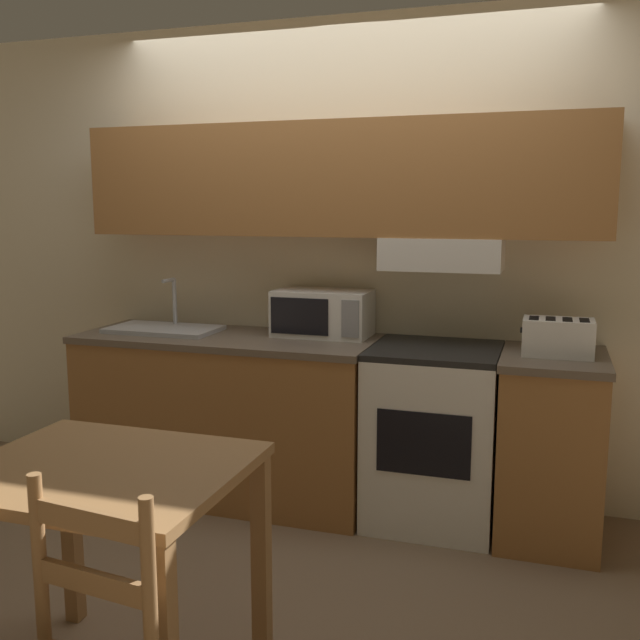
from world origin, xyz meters
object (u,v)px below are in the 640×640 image
at_px(microwave, 323,313).
at_px(toaster, 558,337).
at_px(stove_range, 433,434).
at_px(dining_table, 106,506).
at_px(sink_basin, 164,328).

relative_size(microwave, toaster, 1.55).
xyz_separation_m(stove_range, microwave, (-0.62, 0.14, 0.56)).
bearing_deg(stove_range, toaster, -1.30).
bearing_deg(toaster, dining_table, -129.49).
bearing_deg(sink_basin, stove_range, 0.29).
bearing_deg(toaster, stove_range, 178.70).
bearing_deg(stove_range, sink_basin, -179.71).
height_order(microwave, toaster, microwave).
bearing_deg(sink_basin, toaster, -0.15).
height_order(toaster, sink_basin, sink_basin).
relative_size(stove_range, dining_table, 1.04).
distance_m(stove_range, dining_table, 1.82).
bearing_deg(toaster, microwave, 172.73).
height_order(stove_range, toaster, toaster).
distance_m(microwave, sink_basin, 0.89).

